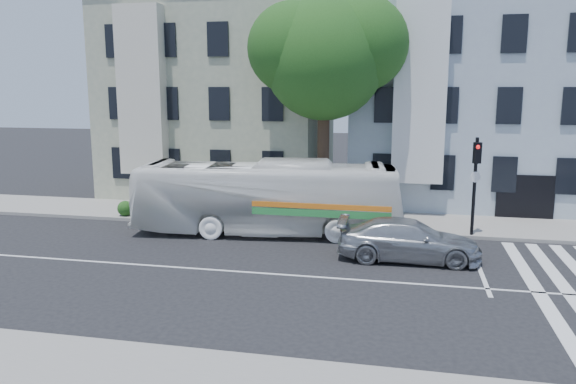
# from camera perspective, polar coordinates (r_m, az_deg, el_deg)

# --- Properties ---
(ground) EXTENTS (120.00, 120.00, 0.00)m
(ground) POSITION_cam_1_polar(r_m,az_deg,el_deg) (19.13, -0.27, -8.43)
(ground) COLOR black
(ground) RESTS_ON ground
(sidewalk_far) EXTENTS (80.00, 4.00, 0.15)m
(sidewalk_far) POSITION_cam_1_polar(r_m,az_deg,el_deg) (26.68, 3.36, -2.77)
(sidewalk_far) COLOR gray
(sidewalk_far) RESTS_ON ground
(building_left) EXTENTS (12.00, 10.00, 11.00)m
(building_left) POSITION_cam_1_polar(r_m,az_deg,el_deg) (34.43, -6.49, 9.31)
(building_left) COLOR gray
(building_left) RESTS_ON ground
(building_right) EXTENTS (12.00, 10.00, 11.00)m
(building_right) POSITION_cam_1_polar(r_m,az_deg,el_deg) (32.84, 17.69, 8.82)
(building_right) COLOR #9CA8BA
(building_right) RESTS_ON ground
(street_tree) EXTENTS (7.30, 5.90, 11.10)m
(street_tree) POSITION_cam_1_polar(r_m,az_deg,el_deg) (26.72, 3.92, 14.00)
(street_tree) COLOR #2D2116
(street_tree) RESTS_ON ground
(bus) EXTENTS (3.89, 11.64, 3.18)m
(bus) POSITION_cam_1_polar(r_m,az_deg,el_deg) (24.04, -2.13, -0.55)
(bus) COLOR white
(bus) RESTS_ON ground
(sedan) EXTENTS (2.18, 5.19, 1.50)m
(sedan) POSITION_cam_1_polar(r_m,az_deg,el_deg) (21.00, 12.15, -4.79)
(sedan) COLOR #B0B3B7
(sedan) RESTS_ON ground
(hedge) EXTENTS (8.53, 1.26, 0.70)m
(hedge) POSITION_cam_1_polar(r_m,az_deg,el_deg) (26.37, -8.02, -2.07)
(hedge) COLOR #1E531B
(hedge) RESTS_ON sidewalk_far
(traffic_signal) EXTENTS (0.42, 0.53, 4.23)m
(traffic_signal) POSITION_cam_1_polar(r_m,az_deg,el_deg) (24.22, 18.51, 1.73)
(traffic_signal) COLOR black
(traffic_signal) RESTS_ON ground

